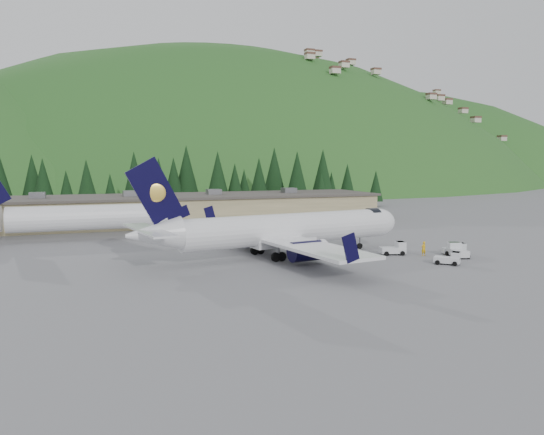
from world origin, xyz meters
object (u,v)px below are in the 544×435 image
at_px(baggage_tug_b, 456,249).
at_px(baggage_tug_d, 450,259).
at_px(airliner, 282,230).
at_px(terminal_building, 187,209).
at_px(baggage_tug_a, 395,249).
at_px(second_airliner, 69,217).
at_px(ramp_worker, 424,249).
at_px(baggage_tug_c, 457,251).

xyz_separation_m(baggage_tug_b, baggage_tug_d, (-4.86, -4.97, 0.01)).
relative_size(airliner, terminal_building, 0.50).
bearing_deg(airliner, terminal_building, 86.92).
xyz_separation_m(airliner, baggage_tug_a, (13.35, -3.40, -2.41)).
relative_size(second_airliner, baggage_tug_a, 8.51).
relative_size(baggage_tug_a, ramp_worker, 1.86).
distance_m(second_airliner, baggage_tug_b, 52.46).
xyz_separation_m(terminal_building, baggage_tug_d, (19.52, -48.95, -1.98)).
xyz_separation_m(baggage_tug_d, ramp_worker, (0.57, 5.48, 0.23)).
distance_m(baggage_tug_a, terminal_building, 45.08).
xyz_separation_m(baggage_tug_a, baggage_tug_b, (7.04, -2.41, -0.08)).
bearing_deg(terminal_building, baggage_tug_c, -62.75).
bearing_deg(baggage_tug_c, ramp_worker, 73.86).
distance_m(airliner, baggage_tug_c, 20.81).
bearing_deg(airliner, second_airliner, 128.11).
xyz_separation_m(baggage_tug_a, baggage_tug_c, (6.03, -3.79, 0.02)).
distance_m(baggage_tug_a, baggage_tug_c, 7.12).
bearing_deg(airliner, baggage_tug_d, -43.83).
xyz_separation_m(baggage_tug_b, ramp_worker, (-4.28, 0.51, 0.24)).
height_order(baggage_tug_a, terminal_building, terminal_building).
relative_size(airliner, baggage_tug_a, 10.91).
bearing_deg(ramp_worker, terminal_building, -69.25).
height_order(baggage_tug_b, ramp_worker, ramp_worker).
relative_size(baggage_tug_c, baggage_tug_d, 1.17).
bearing_deg(ramp_worker, baggage_tug_c, 145.80).
bearing_deg(airliner, baggage_tug_c, -29.44).
height_order(baggage_tug_c, terminal_building, terminal_building).
relative_size(baggage_tug_a, baggage_tug_d, 1.13).
bearing_deg(second_airliner, terminal_building, 38.78).
bearing_deg(terminal_building, ramp_worker, -65.18).
bearing_deg(baggage_tug_d, baggage_tug_c, 88.64).
xyz_separation_m(second_airliner, baggage_tug_b, (44.29, -27.98, -2.69)).
height_order(airliner, baggage_tug_b, airliner).
distance_m(baggage_tug_b, baggage_tug_c, 1.72).
distance_m(baggage_tug_a, baggage_tug_d, 7.70).
xyz_separation_m(baggage_tug_c, baggage_tug_d, (-3.84, -3.59, -0.09)).
bearing_deg(baggage_tug_d, baggage_tug_a, 152.10).
relative_size(terminal_building, baggage_tug_d, 24.77).
xyz_separation_m(baggage_tug_a, terminal_building, (-17.34, 41.57, 1.91)).
bearing_deg(second_airliner, ramp_worker, -34.47).
distance_m(baggage_tug_a, ramp_worker, 3.35).
distance_m(airliner, ramp_worker, 17.10).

